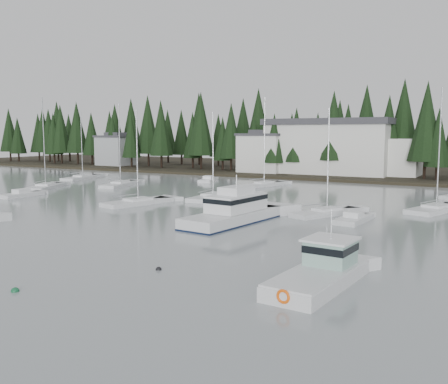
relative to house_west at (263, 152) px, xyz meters
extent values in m
cube|color=black|center=(18.00, 18.00, -4.65)|extent=(240.00, 54.00, 1.00)
cube|color=silver|center=(0.00, 0.00, -0.40)|extent=(9.00, 7.00, 7.50)
cube|color=#38383D|center=(0.00, 0.00, 3.60)|extent=(9.54, 7.42, 0.50)
cube|color=#38383D|center=(0.00, 0.00, 4.20)|extent=(4.95, 3.85, 0.80)
cube|color=#999EA0|center=(-42.00, 2.00, -0.65)|extent=(8.00, 7.00, 7.00)
cube|color=#38383D|center=(-42.00, 2.00, 3.10)|extent=(8.48, 7.42, 0.50)
cube|color=#38383D|center=(-42.00, 2.00, 3.70)|extent=(4.40, 3.85, 0.80)
cube|color=silver|center=(13.00, 3.00, 0.85)|extent=(24.00, 10.00, 10.00)
cube|color=#38383D|center=(13.00, 3.00, 6.15)|extent=(25.00, 11.00, 1.20)
cube|color=silver|center=(25.00, 5.00, -0.65)|extent=(10.00, 8.00, 7.00)
cube|color=silver|center=(22.00, -52.75, -4.49)|extent=(4.98, 12.59, 1.79)
cube|color=#0E1833|center=(22.00, -52.75, -4.62)|extent=(5.03, 12.65, 0.25)
cube|color=white|center=(22.06, -52.14, -2.76)|extent=(3.72, 6.66, 1.62)
cube|color=black|center=(22.06, -52.14, -2.37)|extent=(3.81, 6.73, 0.45)
cube|color=white|center=(22.06, -52.14, -1.59)|extent=(2.58, 3.40, 0.73)
cylinder|color=#A5A8AD|center=(22.06, -52.14, -0.69)|extent=(0.10, 0.10, 1.23)
cube|color=silver|center=(35.76, -67.79, -4.55)|extent=(3.58, 8.68, 1.38)
cube|color=silver|center=(35.76, -67.79, -3.81)|extent=(3.51, 8.51, 0.13)
cube|color=#8AB4A7|center=(35.89, -66.10, -3.06)|extent=(2.61, 2.72, 1.49)
cube|color=white|center=(35.89, -66.10, -2.27)|extent=(2.94, 3.08, 0.13)
cube|color=black|center=(35.89, -66.10, -2.77)|extent=(2.68, 2.76, 0.42)
cylinder|color=#A5A8AD|center=(35.89, -66.10, -1.36)|extent=(0.08, 0.08, 1.70)
torus|color=#F2590C|center=(35.46, -72.03, -4.07)|extent=(0.75, 0.20, 0.74)
cube|color=silver|center=(-25.07, -26.03, -4.68)|extent=(4.95, 10.90, 1.05)
cube|color=white|center=(-25.07, -26.03, -4.03)|extent=(2.63, 3.92, 0.30)
cylinder|color=#A5A8AD|center=(-25.07, -26.03, 2.07)|extent=(0.14, 0.14, 12.45)
cube|color=silver|center=(37.92, -35.34, -4.68)|extent=(5.63, 9.63, 1.05)
cube|color=white|center=(37.92, -35.34, -4.03)|extent=(2.92, 3.60, 0.30)
cylinder|color=#A5A8AD|center=(37.92, -35.34, 2.30)|extent=(0.14, 0.14, 12.90)
cube|color=silver|center=(-10.44, -32.01, -4.68)|extent=(5.16, 10.32, 1.05)
cube|color=white|center=(-10.44, -32.01, -4.03)|extent=(2.68, 3.76, 0.30)
cylinder|color=#A5A8AD|center=(-10.44, -32.01, 2.36)|extent=(0.14, 0.14, 13.02)
cube|color=silver|center=(10.25, -20.95, -4.68)|extent=(4.82, 9.54, 1.05)
cube|color=white|center=(10.25, -20.95, -4.03)|extent=(2.51, 3.48, 0.30)
cylinder|color=#A5A8AD|center=(10.25, -20.95, 2.71)|extent=(0.14, 0.14, 13.73)
cube|color=silver|center=(11.19, -38.49, -4.68)|extent=(3.34, 9.80, 1.05)
cube|color=white|center=(11.19, -38.49, -4.03)|extent=(2.15, 3.39, 0.30)
cylinder|color=#A5A8AD|center=(11.19, -38.49, 1.21)|extent=(0.14, 0.14, 10.73)
cube|color=silver|center=(-17.91, -40.81, -4.68)|extent=(6.52, 9.55, 1.05)
cube|color=white|center=(-17.91, -40.81, -4.03)|extent=(3.13, 3.68, 0.30)
cylinder|color=#A5A8AD|center=(-17.91, -40.81, 2.60)|extent=(0.14, 0.14, 13.50)
cube|color=silver|center=(5.98, -47.39, -4.68)|extent=(4.86, 9.52, 1.05)
cube|color=white|center=(5.98, -47.39, -4.03)|extent=(2.69, 3.47, 0.30)
cylinder|color=#A5A8AD|center=(5.98, -47.39, 1.19)|extent=(0.14, 0.14, 10.69)
cube|color=silver|center=(28.32, -43.80, -4.68)|extent=(5.78, 8.97, 1.05)
cube|color=white|center=(28.32, -43.80, -4.03)|extent=(2.76, 3.41, 0.30)
cylinder|color=#A5A8AD|center=(28.32, -43.80, 1.14)|extent=(0.14, 0.14, 10.58)
cube|color=silver|center=(-12.46, -49.54, -4.60)|extent=(2.32, 6.09, 0.90)
cube|color=white|center=(-12.46, -49.54, -3.90)|extent=(1.54, 1.96, 0.55)
cube|color=silver|center=(31.86, -46.38, -4.60)|extent=(2.55, 6.09, 0.90)
cube|color=white|center=(31.86, -46.38, -3.90)|extent=(1.61, 2.00, 0.55)
cube|color=silver|center=(-1.76, -18.83, -4.60)|extent=(3.96, 6.54, 0.90)
cube|color=white|center=(-1.76, -18.83, -3.90)|extent=(2.02, 2.33, 0.55)
sphere|color=#145933|center=(21.86, -76.85, -4.65)|extent=(0.45, 0.45, 0.45)
sphere|color=black|center=(25.97, -69.53, -4.65)|extent=(0.40, 0.40, 0.40)
camera|label=1|loc=(44.69, -93.86, 3.84)|focal=40.00mm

